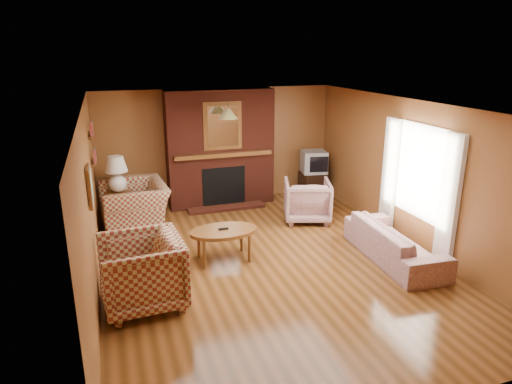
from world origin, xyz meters
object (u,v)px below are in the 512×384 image
object	(u,v)px
plaid_armchair	(142,272)
side_table	(120,208)
floral_armchair	(307,200)
crt_tv	(314,162)
fireplace	(220,149)
plaid_loveseat	(134,206)
coffee_table	(224,233)
tv_stand	(313,184)
floral_sofa	(395,242)
table_lamp	(117,172)

from	to	relation	value
plaid_armchair	side_table	xyz separation A→B (m)	(-0.15, 3.09, -0.15)
floral_armchair	crt_tv	world-z (taller)	crt_tv
fireplace	plaid_loveseat	xyz separation A→B (m)	(-1.85, -0.84, -0.76)
coffee_table	crt_tv	distance (m)	3.67
crt_tv	tv_stand	bearing A→B (deg)	90.00
tv_stand	coffee_table	bearing A→B (deg)	-139.54
floral_sofa	fireplace	bearing A→B (deg)	31.74
fireplace	crt_tv	size ratio (longest dim) A/B	3.99
floral_sofa	table_lamp	world-z (taller)	table_lamp
fireplace	table_lamp	xyz separation A→B (m)	(-2.10, -0.53, -0.18)
plaid_armchair	plaid_loveseat	bearing A→B (deg)	174.21
floral_armchair	coffee_table	size ratio (longest dim) A/B	0.83
plaid_loveseat	floral_sofa	world-z (taller)	plaid_loveseat
coffee_table	floral_armchair	bearing A→B (deg)	31.33
side_table	crt_tv	xyz separation A→B (m)	(4.15, 0.34, 0.49)
side_table	tv_stand	bearing A→B (deg)	4.82
fireplace	plaid_armchair	distance (m)	4.18
tv_stand	crt_tv	bearing A→B (deg)	-92.28
floral_armchair	fireplace	bearing A→B (deg)	-29.51
plaid_armchair	table_lamp	world-z (taller)	table_lamp
side_table	table_lamp	world-z (taller)	table_lamp
tv_stand	crt_tv	size ratio (longest dim) A/B	0.94
plaid_armchair	table_lamp	size ratio (longest dim) A/B	1.50
floral_sofa	tv_stand	xyz separation A→B (m)	(0.15, 3.31, -0.01)
plaid_loveseat	floral_armchair	xyz separation A→B (m)	(3.17, -0.63, -0.03)
coffee_table	crt_tv	bearing A→B (deg)	42.68
plaid_armchair	fireplace	bearing A→B (deg)	148.00
plaid_armchair	coffee_table	world-z (taller)	plaid_armchair
side_table	table_lamp	xyz separation A→B (m)	(0.00, 0.00, 0.69)
fireplace	floral_armchair	bearing A→B (deg)	-48.16
side_table	crt_tv	size ratio (longest dim) A/B	1.03
plaid_loveseat	plaid_armchair	distance (m)	2.79
fireplace	plaid_loveseat	world-z (taller)	fireplace
coffee_table	table_lamp	bearing A→B (deg)	124.52
floral_armchair	coffee_table	bearing A→B (deg)	49.99
coffee_table	side_table	xyz separation A→B (m)	(-1.47, 2.13, -0.14)
plaid_loveseat	table_lamp	xyz separation A→B (m)	(-0.25, 0.31, 0.58)
plaid_armchair	floral_sofa	xyz separation A→B (m)	(3.85, 0.14, -0.18)
floral_sofa	plaid_loveseat	bearing A→B (deg)	57.95
floral_armchair	tv_stand	bearing A→B (deg)	-100.82
table_lamp	floral_armchair	bearing A→B (deg)	-15.37
coffee_table	plaid_loveseat	bearing A→B (deg)	123.69
coffee_table	table_lamp	distance (m)	2.64
plaid_loveseat	side_table	world-z (taller)	plaid_loveseat
table_lamp	fireplace	bearing A→B (deg)	14.29
coffee_table	fireplace	bearing A→B (deg)	76.61
coffee_table	crt_tv	world-z (taller)	crt_tv
plaid_loveseat	floral_sofa	xyz separation A→B (m)	(3.75, -2.65, -0.13)
plaid_loveseat	coffee_table	xyz separation A→B (m)	(1.22, -1.82, 0.03)
crt_tv	table_lamp	bearing A→B (deg)	-175.26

